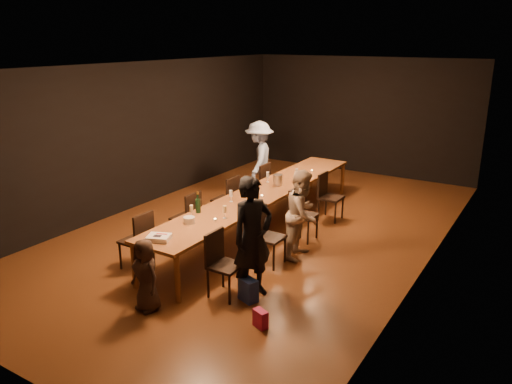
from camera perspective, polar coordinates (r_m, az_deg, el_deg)
The scene contains 30 objects.
ground at distance 9.41m, azimuth 0.74°, elevation -4.33°, with size 10.00×10.00×0.00m, color #4D2813.
room_shell at distance 8.86m, azimuth 0.80°, elevation 8.25°, with size 6.04×10.04×3.02m.
table at distance 9.18m, azimuth 0.76°, elevation -0.26°, with size 0.90×6.00×0.75m.
chair_right_0 at distance 6.96m, azimuth -3.47°, elevation -8.34°, with size 0.42×0.42×0.93m, color black, non-canonical shape.
chair_right_1 at distance 7.88m, azimuth 1.57°, elevation -5.13°, with size 0.42×0.42×0.93m, color black, non-canonical shape.
chair_right_2 at distance 8.87m, azimuth 5.47°, elevation -2.59°, with size 0.42×0.42×0.93m, color black, non-canonical shape.
chair_right_3 at distance 9.90m, azimuth 8.57°, elevation -0.56°, with size 0.42×0.42×0.93m, color black, non-canonical shape.
chair_left_0 at distance 7.98m, azimuth -13.56°, elevation -5.34°, with size 0.42×0.42×0.93m, color black, non-canonical shape.
chair_left_1 at distance 8.79m, azimuth -8.06°, elevation -2.86°, with size 0.42×0.42×0.93m, color black, non-canonical shape.
chair_left_2 at distance 9.69m, azimuth -3.56°, elevation -0.79°, with size 0.42×0.42×0.93m, color black, non-canonical shape.
chair_left_3 at distance 10.65m, azimuth 0.16°, elevation 0.91°, with size 0.42×0.42×0.93m, color black, non-canonical shape.
woman_birthday at distance 6.80m, azimuth -0.41°, elevation -5.25°, with size 0.63×0.41×1.72m, color black.
woman_tan at distance 8.10m, azimuth 5.35°, elevation -2.53°, with size 0.71×0.56×1.47m, color #C0A890.
man_blue at distance 11.16m, azimuth 0.36°, elevation 3.75°, with size 1.10×0.63×1.71m, color #8DA9DA.
child at distance 6.76m, azimuth -12.50°, elevation -9.25°, with size 0.49×0.32×0.99m, color #38281F.
gift_bag_red at distance 6.40m, azimuth 0.51°, elevation -14.29°, with size 0.20×0.11×0.23m, color #BC1C54.
gift_bag_blue at distance 6.95m, azimuth -0.89°, elevation -11.13°, with size 0.26×0.17×0.32m, color #213D92.
birthday_cake at distance 7.13m, azimuth -11.05°, elevation -5.16°, with size 0.38×0.35×0.07m.
plate_stack at distance 7.68m, azimuth -7.66°, elevation -3.20°, with size 0.18×0.18×0.10m, color silver.
champagne_bottle at distance 8.08m, azimuth -6.66°, elevation -1.16°, with size 0.08×0.08×0.36m, color black, non-canonical shape.
ice_bucket at distance 9.57m, azimuth 2.51°, elevation 1.41°, with size 0.19×0.19×0.20m, color silver.
wineglass_0 at distance 7.90m, azimuth -7.38°, elevation -2.21°, with size 0.06×0.06×0.21m, color beige, non-canonical shape.
wineglass_1 at distance 7.82m, azimuth -3.60°, elevation -2.30°, with size 0.06×0.06×0.21m, color beige, non-canonical shape.
wineglass_2 at distance 8.59m, azimuth -2.87°, elevation -0.45°, with size 0.06×0.06×0.21m, color silver, non-canonical shape.
wineglass_3 at distance 8.38m, azimuth 0.14°, elevation -0.89°, with size 0.06×0.06×0.21m, color beige, non-canonical shape.
wineglass_4 at distance 9.74m, azimuth 1.34°, elevation 1.72°, with size 0.06×0.06×0.21m, color silver, non-canonical shape.
wineglass_5 at distance 10.01m, azimuth 4.67°, elevation 2.09°, with size 0.06×0.06×0.21m, color silver, non-canonical shape.
tealight_near at distance 7.75m, azimuth -4.69°, elevation -3.18°, with size 0.05×0.05×0.03m, color #B2B7B2.
tealight_mid at distance 8.86m, azimuth 0.67°, elevation -0.49°, with size 0.05×0.05×0.03m, color #B2B7B2.
tealight_far at distance 10.59m, azimuth 6.40°, elevation 2.40°, with size 0.05×0.05×0.03m, color #B2B7B2.
Camera 1 is at (4.49, -7.51, 3.47)m, focal length 35.00 mm.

